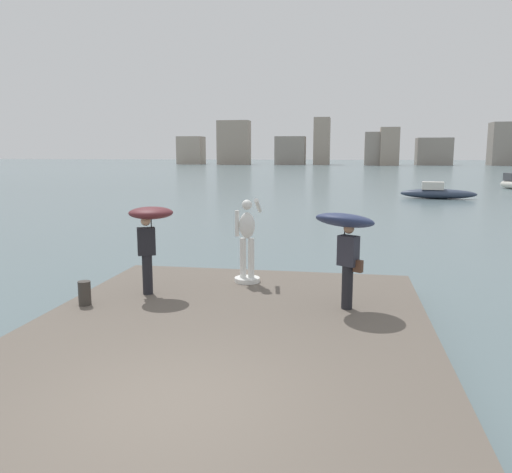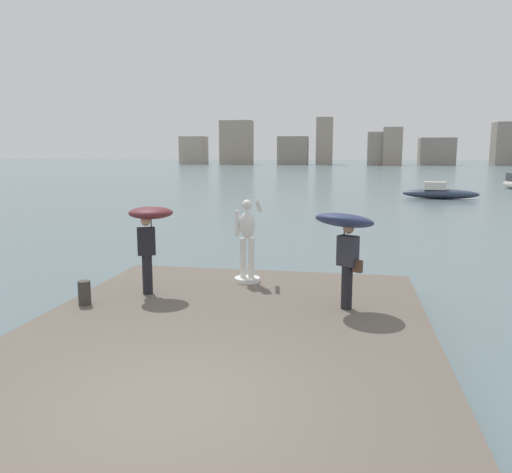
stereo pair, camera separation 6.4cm
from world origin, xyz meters
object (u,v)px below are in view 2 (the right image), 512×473
object	(u,v)px
boat_mid	(440,193)
onlooker_left	(150,225)
onlooker_right	(345,231)
mooring_bollard	(84,293)
statue_white_figure	(247,244)

from	to	relation	value
boat_mid	onlooker_left	bearing A→B (deg)	-109.86
onlooker_left	onlooker_right	size ratio (longest dim) A/B	0.97
mooring_bollard	boat_mid	bearing A→B (deg)	69.12
mooring_bollard	onlooker_left	bearing A→B (deg)	46.49
statue_white_figure	onlooker_right	distance (m)	2.95
statue_white_figure	mooring_bollard	bearing A→B (deg)	-139.87
statue_white_figure	onlooker_right	world-z (taller)	statue_white_figure
onlooker_right	onlooker_left	bearing A→B (deg)	175.47
onlooker_right	mooring_bollard	distance (m)	5.45
statue_white_figure	onlooker_right	bearing A→B (deg)	-36.50
statue_white_figure	onlooker_left	distance (m)	2.42
mooring_bollard	boat_mid	distance (m)	33.80
onlooker_left	mooring_bollard	distance (m)	1.96
onlooker_right	boat_mid	world-z (taller)	onlooker_right
boat_mid	onlooker_right	bearing A→B (deg)	-102.46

